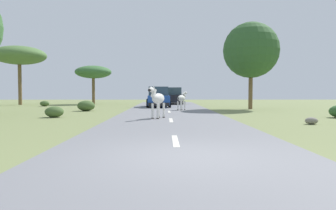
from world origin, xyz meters
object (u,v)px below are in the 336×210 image
Objects in this scene: zebra_1 at (182,99)px; bush_1 at (45,104)px; tree_2 at (251,50)px; zebra_0 at (157,99)px; car_0 at (174,96)px; tree_3 at (19,56)px; bush_3 at (54,112)px; bush_2 at (86,106)px; tree_5 at (93,72)px; rock_0 at (311,121)px; car_1 at (158,98)px.

bush_1 is at bearing -179.83° from zebra_1.
tree_2 is 18.99m from bush_1.
zebra_0 is 17.58m from car_0.
tree_3 reaches higher than bush_3.
bush_3 is (5.24, -12.27, 0.04)m from bush_1.
car_0 reaches higher than bush_1.
tree_3 reaches higher than zebra_0.
tree_5 is at bearing 100.39° from bush_2.
car_0 is 3.60× the size of bush_2.
tree_3 is at bearing 137.98° from rock_0.
bush_2 is at bearing 142.65° from rock_0.
bush_3 is at bearing -84.00° from tree_5.
tree_2 is 12.66× the size of rock_0.
zebra_1 is 0.21× the size of tree_2.
bush_1 is (-17.88, 4.71, -4.33)m from tree_2.
zebra_1 is at bearing -160.22° from tree_2.
rock_0 is at bearing -33.12° from zebra_1.
tree_5 is 4.90× the size of bush_1.
bush_3 is 12.69m from rock_0.
zebra_0 is 0.37× the size of car_1.
zebra_1 is 1.64× the size of bush_1.
rock_0 is at bearing -37.35° from bush_2.
zebra_0 is 7.06m from rock_0.
bush_1 is at bearing -125.71° from tree_5.
zebra_0 is at bearing -12.54° from bush_3.
bush_2 is (-12.29, -2.20, -4.21)m from tree_2.
zebra_1 is 0.31× the size of car_1.
tree_3 is at bearing -22.31° from car_1.
car_1 is 4.47× the size of bush_3.
tree_3 is 6.74m from bush_1.
car_0 reaches higher than bush_2.
rock_0 is at bearing 113.44° from car_1.
rock_0 is (11.80, -9.00, -0.22)m from bush_2.
tree_2 is 6.84× the size of bush_3.
zebra_0 is at bearing 88.40° from car_1.
bush_2 is at bearing -117.41° from car_0.
car_0 is at bearing 123.40° from tree_2.
tree_5 reaches higher than car_0.
tree_5 reaches higher than bush_1.
bush_2 is 14.84m from rock_0.
car_1 is at bearing 159.92° from tree_2.
tree_2 is (7.07, 8.80, 3.57)m from zebra_0.
tree_2 is (5.75, -8.73, 3.73)m from car_0.
tree_2 is at bearing 87.50° from rock_0.
zebra_1 is 14.78m from tree_5.
zebra_0 is 1.64× the size of bush_3.
tree_3 is (-21.54, 7.76, 0.44)m from tree_2.
zebra_1 is 19.23m from tree_3.
car_0 is 12.74m from bush_2.
car_0 is at bearing -106.78° from car_1.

